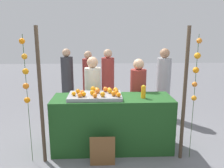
{
  "coord_description": "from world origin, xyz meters",
  "views": [
    {
      "loc": [
        -0.18,
        -3.73,
        2.01
      ],
      "look_at": [
        0.0,
        0.15,
        1.15
      ],
      "focal_mm": 36.15,
      "sensor_mm": 36.0,
      "label": 1
    }
  ],
  "objects_px": {
    "orange_1": "(115,90)",
    "vendor_left": "(93,99)",
    "vendor_right": "(138,100)",
    "chalkboard_sign": "(102,151)",
    "juice_bottle": "(143,92)",
    "stall_counter": "(112,123)",
    "orange_0": "(110,91)"
  },
  "relations": [
    {
      "from": "stall_counter",
      "to": "vendor_left",
      "type": "xyz_separation_m",
      "value": [
        -0.36,
        0.59,
        0.27
      ]
    },
    {
      "from": "orange_1",
      "to": "chalkboard_sign",
      "type": "relative_size",
      "value": 0.19
    },
    {
      "from": "orange_1",
      "to": "vendor_right",
      "type": "distance_m",
      "value": 0.74
    },
    {
      "from": "stall_counter",
      "to": "chalkboard_sign",
      "type": "distance_m",
      "value": 0.63
    },
    {
      "from": "stall_counter",
      "to": "vendor_right",
      "type": "xyz_separation_m",
      "value": [
        0.53,
        0.55,
        0.25
      ]
    },
    {
      "from": "chalkboard_sign",
      "to": "vendor_right",
      "type": "bearing_deg",
      "value": 57.1
    },
    {
      "from": "juice_bottle",
      "to": "chalkboard_sign",
      "type": "relative_size",
      "value": 0.45
    },
    {
      "from": "stall_counter",
      "to": "orange_0",
      "type": "height_order",
      "value": "orange_0"
    },
    {
      "from": "orange_1",
      "to": "juice_bottle",
      "type": "relative_size",
      "value": 0.41
    },
    {
      "from": "orange_1",
      "to": "vendor_left",
      "type": "relative_size",
      "value": 0.06
    },
    {
      "from": "stall_counter",
      "to": "juice_bottle",
      "type": "relative_size",
      "value": 9.26
    },
    {
      "from": "chalkboard_sign",
      "to": "vendor_right",
      "type": "xyz_separation_m",
      "value": [
        0.71,
        1.1,
        0.49
      ]
    },
    {
      "from": "stall_counter",
      "to": "orange_1",
      "type": "xyz_separation_m",
      "value": [
        0.06,
        0.09,
        0.58
      ]
    },
    {
      "from": "juice_bottle",
      "to": "vendor_right",
      "type": "xyz_separation_m",
      "value": [
        0.01,
        0.62,
        -0.33
      ]
    },
    {
      "from": "vendor_right",
      "to": "stall_counter",
      "type": "bearing_deg",
      "value": -134.19
    },
    {
      "from": "orange_0",
      "to": "orange_1",
      "type": "xyz_separation_m",
      "value": [
        0.1,
        0.04,
        0.0
      ]
    },
    {
      "from": "vendor_right",
      "to": "vendor_left",
      "type": "bearing_deg",
      "value": 177.0
    },
    {
      "from": "vendor_right",
      "to": "juice_bottle",
      "type": "bearing_deg",
      "value": -91.0
    },
    {
      "from": "orange_1",
      "to": "vendor_right",
      "type": "xyz_separation_m",
      "value": [
        0.47,
        0.46,
        -0.33
      ]
    },
    {
      "from": "chalkboard_sign",
      "to": "vendor_left",
      "type": "bearing_deg",
      "value": 98.77
    },
    {
      "from": "orange_1",
      "to": "chalkboard_sign",
      "type": "xyz_separation_m",
      "value": [
        -0.24,
        -0.64,
        -0.82
      ]
    },
    {
      "from": "juice_bottle",
      "to": "vendor_left",
      "type": "xyz_separation_m",
      "value": [
        -0.88,
        0.67,
        -0.31
      ]
    },
    {
      "from": "juice_bottle",
      "to": "chalkboard_sign",
      "type": "distance_m",
      "value": 1.18
    },
    {
      "from": "juice_bottle",
      "to": "orange_0",
      "type": "bearing_deg",
      "value": 168.6
    },
    {
      "from": "orange_1",
      "to": "vendor_left",
      "type": "distance_m",
      "value": 0.73
    },
    {
      "from": "stall_counter",
      "to": "chalkboard_sign",
      "type": "relative_size",
      "value": 4.19
    },
    {
      "from": "vendor_left",
      "to": "vendor_right",
      "type": "distance_m",
      "value": 0.89
    },
    {
      "from": "stall_counter",
      "to": "orange_1",
      "type": "relative_size",
      "value": 22.64
    },
    {
      "from": "chalkboard_sign",
      "to": "vendor_left",
      "type": "distance_m",
      "value": 1.27
    },
    {
      "from": "stall_counter",
      "to": "orange_1",
      "type": "bearing_deg",
      "value": 56.11
    },
    {
      "from": "orange_1",
      "to": "vendor_left",
      "type": "xyz_separation_m",
      "value": [
        -0.42,
        0.51,
        -0.31
      ]
    },
    {
      "from": "juice_bottle",
      "to": "vendor_left",
      "type": "relative_size",
      "value": 0.14
    }
  ]
}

